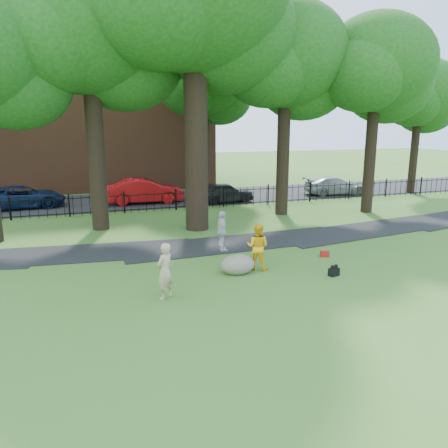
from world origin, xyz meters
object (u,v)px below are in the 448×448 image
object	(u,v)px
man	(258,247)
boulder	(238,263)
red_sedan	(144,191)
big_tree	(197,6)
woman	(165,271)

from	to	relation	value
man	boulder	xyz separation A→B (m)	(-0.81, -0.17, -0.48)
man	red_sedan	world-z (taller)	man
big_tree	boulder	size ratio (longest dim) A/B	11.83
woman	red_sedan	size ratio (longest dim) A/B	0.35
big_tree	boulder	world-z (taller)	big_tree
woman	man	bearing A→B (deg)	167.64
woman	boulder	world-z (taller)	woman
woman	red_sedan	xyz separation A→B (m)	(1.68, 15.91, -0.04)
big_tree	man	distance (m)	11.40
man	red_sedan	xyz separation A→B (m)	(-1.94, 14.30, -0.02)
woman	big_tree	bearing A→B (deg)	-148.00
woman	boulder	bearing A→B (deg)	170.76
boulder	red_sedan	xyz separation A→B (m)	(-1.13, 14.48, 0.45)
big_tree	boulder	xyz separation A→B (m)	(-0.45, -6.74, -9.79)
man	woman	bearing A→B (deg)	62.38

